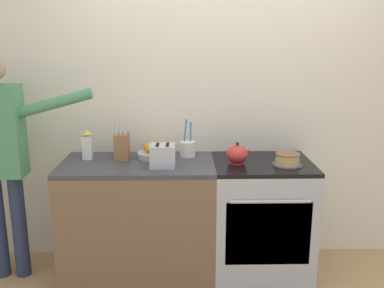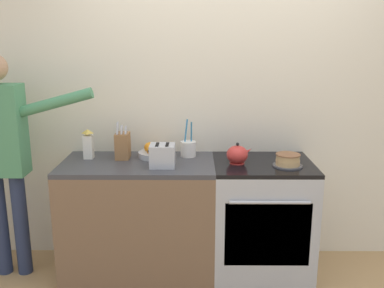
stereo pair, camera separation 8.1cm
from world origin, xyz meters
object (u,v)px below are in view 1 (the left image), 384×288
(stove_range, at_px, (261,217))
(milk_carton, at_px, (87,145))
(tea_kettle, at_px, (237,154))
(toaster, at_px, (163,156))
(fruit_bowl, at_px, (153,152))
(layer_cake, at_px, (287,160))
(knife_block, at_px, (122,146))
(utensil_crock, at_px, (188,148))
(person_baker, at_px, (2,149))

(stove_range, xyz_separation_m, milk_carton, (-1.34, 0.11, 0.56))
(tea_kettle, height_order, toaster, toaster)
(fruit_bowl, xyz_separation_m, milk_carton, (-0.50, -0.04, 0.07))
(layer_cake, xyz_separation_m, knife_block, (-1.24, 0.20, 0.06))
(stove_range, height_order, fruit_bowl, fruit_bowl)
(stove_range, bearing_deg, tea_kettle, -173.28)
(stove_range, bearing_deg, utensil_crock, 163.33)
(fruit_bowl, relative_size, milk_carton, 1.09)
(stove_range, distance_m, person_baker, 2.02)
(stove_range, bearing_deg, knife_block, 174.11)
(toaster, bearing_deg, stove_range, 8.11)
(fruit_bowl, distance_m, person_baker, 1.12)
(tea_kettle, bearing_deg, stove_range, 6.72)
(toaster, bearing_deg, layer_cake, 0.87)
(tea_kettle, distance_m, toaster, 0.56)
(fruit_bowl, bearing_deg, person_baker, -170.25)
(layer_cake, xyz_separation_m, fruit_bowl, (-1.00, 0.24, -0.00))
(tea_kettle, height_order, utensil_crock, utensil_crock)
(tea_kettle, distance_m, person_baker, 1.74)
(knife_block, bearing_deg, utensil_crock, 6.69)
(fruit_bowl, bearing_deg, milk_carton, -175.14)
(layer_cake, relative_size, person_baker, 0.13)
(utensil_crock, bearing_deg, fruit_bowl, -175.23)
(tea_kettle, relative_size, utensil_crock, 0.66)
(person_baker, bearing_deg, stove_range, 7.16)
(knife_block, xyz_separation_m, fruit_bowl, (0.24, 0.04, -0.06))
(layer_cake, bearing_deg, fruit_bowl, 166.43)
(knife_block, bearing_deg, tea_kettle, -8.71)
(knife_block, xyz_separation_m, utensil_crock, (0.51, 0.06, -0.04))
(stove_range, relative_size, toaster, 4.57)
(layer_cake, relative_size, milk_carton, 0.94)
(layer_cake, height_order, tea_kettle, tea_kettle)
(tea_kettle, relative_size, fruit_bowl, 0.78)
(layer_cake, height_order, person_baker, person_baker)
(utensil_crock, distance_m, milk_carton, 0.78)
(utensil_crock, distance_m, toaster, 0.33)
(layer_cake, bearing_deg, person_baker, 178.55)
(layer_cake, xyz_separation_m, toaster, (-0.92, -0.01, 0.04))
(layer_cake, bearing_deg, utensil_crock, 160.16)
(utensil_crock, xyz_separation_m, fruit_bowl, (-0.27, -0.02, -0.02))
(milk_carton, bearing_deg, layer_cake, -7.52)
(tea_kettle, distance_m, fruit_bowl, 0.66)
(tea_kettle, bearing_deg, fruit_bowl, 164.98)
(tea_kettle, distance_m, knife_block, 0.89)
(layer_cake, bearing_deg, tea_kettle, 169.04)
(stove_range, bearing_deg, person_baker, -178.81)
(tea_kettle, bearing_deg, layer_cake, -10.96)
(tea_kettle, xyz_separation_m, person_baker, (-1.74, -0.02, 0.06))
(knife_block, bearing_deg, layer_cake, -9.37)
(tea_kettle, bearing_deg, toaster, -171.40)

